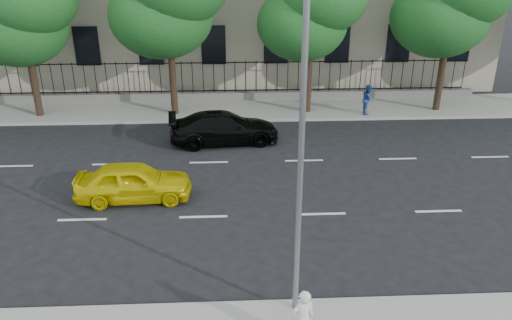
{
  "coord_description": "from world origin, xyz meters",
  "views": [
    {
      "loc": [
        1.07,
        -12.06,
        8.41
      ],
      "look_at": [
        1.79,
        3.0,
        1.82
      ],
      "focal_mm": 35.0,
      "sensor_mm": 36.0,
      "label": 1
    }
  ],
  "objects_px": {
    "street_light": "(299,107)",
    "black_sedan": "(224,128)",
    "yellow_taxi": "(134,182)",
    "woman_near": "(303,319)"
  },
  "relations": [
    {
      "from": "street_light",
      "to": "black_sedan",
      "type": "distance_m",
      "value": 12.02
    },
    {
      "from": "street_light",
      "to": "black_sedan",
      "type": "bearing_deg",
      "value": 99.58
    },
    {
      "from": "yellow_taxi",
      "to": "woman_near",
      "type": "bearing_deg",
      "value": -148.81
    },
    {
      "from": "street_light",
      "to": "black_sedan",
      "type": "relative_size",
      "value": 1.64
    },
    {
      "from": "yellow_taxi",
      "to": "black_sedan",
      "type": "xyz_separation_m",
      "value": [
        3.13,
        5.36,
        0.03
      ]
    },
    {
      "from": "street_light",
      "to": "yellow_taxi",
      "type": "xyz_separation_m",
      "value": [
        -4.99,
        5.66,
        -4.46
      ]
    },
    {
      "from": "black_sedan",
      "to": "woman_near",
      "type": "bearing_deg",
      "value": -178.27
    },
    {
      "from": "street_light",
      "to": "black_sedan",
      "type": "height_order",
      "value": "street_light"
    },
    {
      "from": "street_light",
      "to": "yellow_taxi",
      "type": "height_order",
      "value": "street_light"
    },
    {
      "from": "street_light",
      "to": "woman_near",
      "type": "distance_m",
      "value": 4.62
    }
  ]
}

